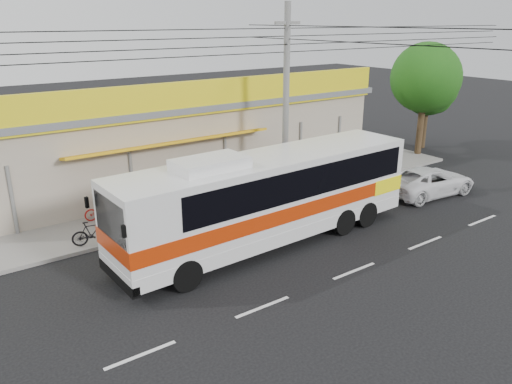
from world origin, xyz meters
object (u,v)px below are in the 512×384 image
Objects in this scene: motorbike_red at (103,210)px; tree_near at (428,80)px; utility_pole at (287,39)px; tree_far at (430,91)px; coach_bus at (274,192)px; white_car at (429,181)px; motorbike_dark at (93,233)px.

motorbike_red is 0.23× the size of tree_near.
utility_pole is at bearing -174.81° from tree_near.
utility_pole is at bearing -170.80° from tree_far.
utility_pole reaches higher than coach_bus.
utility_pole reaches higher than tree_near.
coach_bus is 7.74m from motorbike_red.
tree_near is (5.95, 5.02, 4.13)m from white_car.
tree_far is at bearing -82.85° from motorbike_red.
coach_bus is 7.13m from motorbike_dark.
motorbike_red is 21.00m from tree_near.
coach_bus is 18.92m from tree_far.
tree_near is at bearing -149.67° from tree_far.
motorbike_dark is 0.32× the size of white_car.
utility_pole is 6.01× the size of tree_far.
coach_bus is at bearing -160.92° from tree_far.
tree_near is 1.26× the size of tree_far.
motorbike_red is 22.81m from tree_far.
tree_far is (7.99, 6.22, 3.13)m from white_car.
motorbike_red is (-4.78, 5.90, -1.52)m from coach_bus.
tree_far is (2.04, 1.19, -0.99)m from tree_near.
utility_pole is 14.81m from tree_far.
coach_bus is at bearing -133.38° from utility_pole.
white_car is 0.70× the size of tree_near.
motorbike_dark is 22.19m from tree_near.
white_car is at bearing -32.50° from utility_pole.
utility_pole is at bearing -76.30° from motorbike_dark.
coach_bus is 7.61m from utility_pole.
utility_pole is at bearing 62.90° from white_car.
tree_near is (12.11, 1.10, -2.72)m from utility_pole.
white_car is at bearing -90.95° from motorbike_dark.
white_car is (15.80, -3.64, 0.06)m from motorbike_dark.
tree_near is 2.56m from tree_far.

